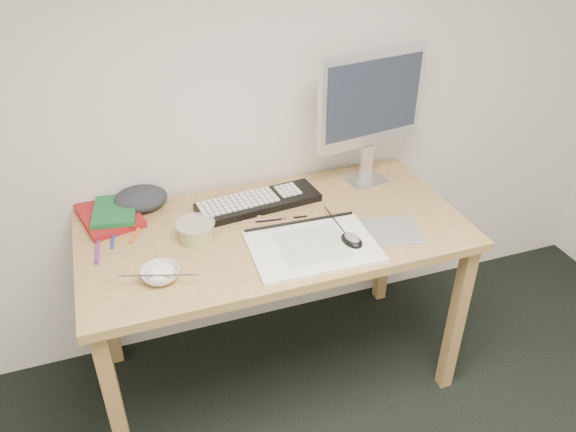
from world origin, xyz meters
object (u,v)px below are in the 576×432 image
object	(u,v)px
keyboard	(258,202)
monitor	(371,103)
rice_bowl	(160,274)
sketchpad	(313,246)
desk	(274,246)

from	to	relation	value
keyboard	monitor	size ratio (longest dim) A/B	0.88
monitor	rice_bowl	xyz separation A→B (m)	(-0.91, -0.38, -0.32)
rice_bowl	keyboard	bearing A→B (deg)	38.03
monitor	rice_bowl	bearing A→B (deg)	-166.39
sketchpad	rice_bowl	distance (m)	0.52
sketchpad	keyboard	distance (m)	0.35
keyboard	rice_bowl	xyz separation A→B (m)	(-0.43, -0.33, 0.01)
desk	keyboard	size ratio (longest dim) A/B	2.92
keyboard	monitor	world-z (taller)	monitor
keyboard	monitor	distance (m)	0.58
keyboard	monitor	bearing A→B (deg)	-0.08
sketchpad	monitor	distance (m)	0.64
desk	keyboard	xyz separation A→B (m)	(-0.01, 0.17, 0.10)
monitor	keyboard	bearing A→B (deg)	176.72
sketchpad	rice_bowl	size ratio (longest dim) A/B	3.50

